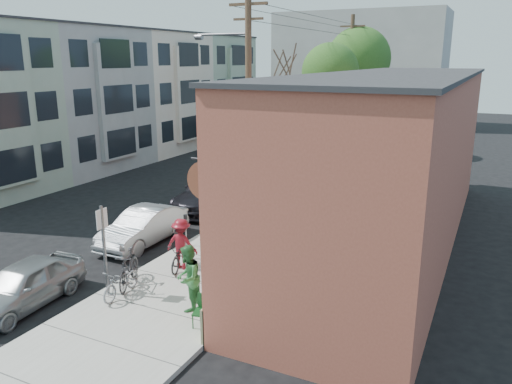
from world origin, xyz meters
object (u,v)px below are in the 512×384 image
at_px(parking_meter_far, 264,184).
at_px(parked_bike_a, 129,269).
at_px(sign_post, 104,242).
at_px(car_3, 274,164).
at_px(patron_green, 188,278).
at_px(tree_leafy_mid, 330,72).
at_px(tree_leafy_far, 359,59).
at_px(utility_pole_near, 247,98).
at_px(tree_bare, 281,140).
at_px(car_1, 143,227).
at_px(bus, 289,129).
at_px(car_4, 313,149).
at_px(car_0, 23,285).
at_px(parking_meter_near, 186,225).
at_px(patron_grey, 293,226).
at_px(car_2, 212,192).
at_px(patio_chair_b, 202,312).
at_px(patio_chair_a, 257,263).
at_px(cyclist, 182,244).
at_px(parked_bike_b, 122,282).

xyz_separation_m(parking_meter_far, parked_bike_a, (0.36, -10.89, -0.25)).
bearing_deg(sign_post, car_3, 96.86).
bearing_deg(patron_green, tree_leafy_mid, 170.78).
height_order(parking_meter_far, tree_leafy_far, tree_leafy_far).
relative_size(utility_pole_near, tree_bare, 1.67).
xyz_separation_m(tree_leafy_mid, parked_bike_a, (-0.19, -19.35, -5.58)).
xyz_separation_m(tree_bare, parked_bike_a, (-0.19, -11.70, -2.41)).
distance_m(car_1, bus, 24.02).
bearing_deg(car_4, bus, 123.94).
height_order(tree_bare, car_4, tree_bare).
relative_size(car_0, car_1, 0.94).
xyz_separation_m(parking_meter_near, bus, (-5.37, 23.52, 0.46)).
relative_size(parked_bike_a, car_0, 0.48).
bearing_deg(car_4, parking_meter_far, -87.33).
height_order(patron_grey, bus, bus).
distance_m(tree_bare, car_2, 4.38).
xyz_separation_m(parking_meter_near, patron_green, (2.87, -4.20, 0.13)).
bearing_deg(patio_chair_b, car_0, 177.81).
relative_size(tree_bare, car_4, 1.21).
xyz_separation_m(patio_chair_a, bus, (-9.00, 24.80, 0.85)).
bearing_deg(cyclist, parking_meter_far, -87.68).
distance_m(parking_meter_near, car_3, 12.95).
height_order(parking_meter_far, car_4, car_4).
height_order(patron_green, bus, bus).
distance_m(sign_post, parked_bike_b, 1.33).
relative_size(patron_green, parked_bike_a, 0.99).
xyz_separation_m(parked_bike_b, car_4, (-2.05, 22.98, 0.22)).
bearing_deg(patio_chair_b, parking_meter_near, 114.54).
height_order(tree_bare, patron_green, tree_bare).
distance_m(parking_meter_near, patio_chair_b, 6.19).
bearing_deg(car_3, car_1, -84.65).
bearing_deg(patio_chair_a, bus, 98.58).
xyz_separation_m(car_1, car_2, (-0.11, 5.43, 0.11)).
bearing_deg(tree_bare, parking_meter_near, -93.96).
xyz_separation_m(patio_chair_b, car_4, (-5.22, 23.48, 0.22)).
height_order(patron_grey, parked_bike_b, patron_grey).
bearing_deg(patio_chair_a, car_3, 100.33).
distance_m(cyclist, parked_bike_a, 2.05).
distance_m(tree_leafy_far, patron_green, 27.33).
relative_size(car_1, car_2, 0.76).
xyz_separation_m(parked_bike_a, car_4, (-1.81, 22.34, 0.08)).
bearing_deg(parking_meter_far, car_3, 109.23).
bearing_deg(car_1, car_3, 90.43).
height_order(tree_leafy_mid, bus, tree_leafy_mid).
bearing_deg(car_3, parked_bike_b, -76.69).
height_order(patio_chair_a, bus, bus).
relative_size(utility_pole_near, patio_chair_b, 11.36).
xyz_separation_m(sign_post, parking_meter_near, (-0.10, 4.47, -0.85)).
bearing_deg(tree_bare, car_1, -106.38).
relative_size(patron_grey, car_0, 0.49).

